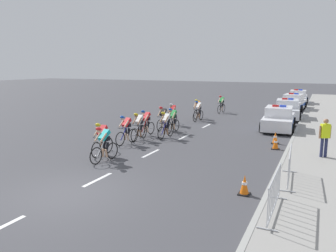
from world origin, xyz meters
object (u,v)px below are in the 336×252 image
Objects in this scene: cyclist_second at (102,138)px; cyclist_fifth at (146,122)px; police_car_furthest at (298,98)px; crowd_barrier_middle at (289,166)px; cyclist_tenth at (197,109)px; traffic_cone_far at (275,138)px; cyclist_seventh at (163,118)px; crowd_barrier_front at (274,194)px; police_car_nearest at (279,119)px; traffic_cone_near at (245,185)px; cyclist_ninth at (173,114)px; cyclist_twelfth at (221,104)px; police_car_second at (287,110)px; traffic_cone_mid at (276,143)px; cyclist_eighth at (173,120)px; cyclist_fourth at (139,126)px; cyclist_lead at (104,144)px; cyclist_third at (126,129)px; cyclist_sixth at (166,124)px; spectator_closest at (325,135)px; cyclist_eleventh at (198,110)px; police_car_third at (293,103)px.

cyclist_fifth is at bearing 93.97° from cyclist_second.
crowd_barrier_middle is at bearing -86.54° from police_car_furthest.
traffic_cone_far is at bearing -43.28° from cyclist_tenth.
cyclist_seventh is 10.84m from crowd_barrier_middle.
crowd_barrier_front is (7.92, -3.15, -0.14)m from cyclist_second.
cyclist_fifth is at bearing -141.90° from police_car_nearest.
police_car_furthest is 6.94× the size of traffic_cone_near.
cyclist_ninth is 2.69× the size of traffic_cone_near.
police_car_second is (5.50, -0.79, -0.11)m from cyclist_twelfth.
cyclist_second is 8.33m from traffic_cone_mid.
police_car_second is (5.72, 8.98, -0.11)m from cyclist_eighth.
cyclist_fourth reaches higher than traffic_cone_far.
cyclist_lead is 12.19m from police_car_nearest.
police_car_nearest reaches higher than cyclist_lead.
police_car_nearest is (5.74, 10.75, -0.11)m from cyclist_lead.
crowd_barrier_front is at bearing -18.03° from cyclist_lead.
cyclist_third is at bearing -154.20° from traffic_cone_far.
cyclist_fourth and cyclist_ninth have the same top height.
cyclist_sixth is 0.74× the size of crowd_barrier_front.
traffic_cone_near is (7.09, -8.59, -0.48)m from cyclist_seventh.
crowd_barrier_front is (6.92, -7.73, -0.14)m from cyclist_sixth.
police_car_furthest reaches higher than cyclist_second.
traffic_cone_far is (6.91, 2.26, -0.48)m from cyclist_fourth.
spectator_closest is (8.38, -2.66, 0.30)m from cyclist_eighth.
cyclist_third reaches higher than crowd_barrier_middle.
traffic_cone_mid is at bearing -45.20° from cyclist_eleventh.
cyclist_second is at bearing -122.84° from police_car_nearest.
cyclist_tenth is 2.69× the size of traffic_cone_far.
cyclist_lead is at bearing -109.81° from police_car_second.
cyclist_lead and cyclist_twelfth have the same top height.
police_car_furthest reaches higher than cyclist_tenth.
police_car_nearest reaches higher than traffic_cone_near.
cyclist_sixth is at bearing 44.54° from cyclist_fourth.
cyclist_fourth is at bearing -110.72° from police_car_third.
police_car_nearest is 0.99× the size of police_car_third.
cyclist_fourth is 7.28m from traffic_cone_far.
cyclist_eighth is 2.69× the size of traffic_cone_far.
traffic_cone_far is (0.37, -15.02, -0.37)m from police_car_third.
spectator_closest reaches higher than traffic_cone_mid.
cyclist_ninth is 0.38× the size of police_car_second.
police_car_third is (-0.00, 5.62, 0.00)m from police_car_second.
cyclist_seventh reaches higher than crowd_barrier_middle.
police_car_third is 1.02× the size of police_car_furthest.
police_car_furthest is at bearing 72.70° from cyclist_fifth.
cyclist_fifth is 11.36m from crowd_barrier_front.
police_car_second is (6.54, 11.66, -0.11)m from cyclist_fourth.
crowd_barrier_middle is (7.12, -16.30, -0.14)m from cyclist_twelfth.
cyclist_eighth is at bearing -91.29° from cyclist_twelfth.
cyclist_lead and cyclist_fourth have the same top height.
cyclist_ninth and cyclist_eleventh have the same top height.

